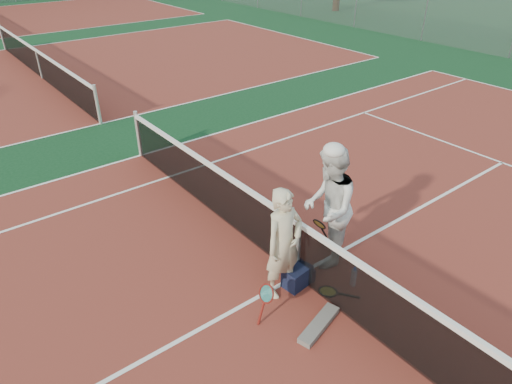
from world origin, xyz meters
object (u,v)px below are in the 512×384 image
Objects in this scene: racket_black_held at (319,231)px; sports_bag_purple at (304,275)px; racket_red at (266,302)px; water_bottle at (354,277)px; sports_bag_navy at (297,276)px; net_main at (298,250)px; player_a at (284,244)px; player_b at (329,207)px; racket_spare at (328,291)px.

sports_bag_purple is at bearing 23.00° from racket_black_held.
racket_red is 1.50m from water_bottle.
water_bottle is (0.67, -0.53, -0.01)m from sports_bag_navy.
player_a reaches higher than net_main.
racket_red is 0.98m from sports_bag_purple.
sports_bag_purple is (-0.62, -0.18, -0.89)m from player_b.
racket_red is at bearing -154.97° from player_a.
racket_spare is 1.44× the size of sports_bag_navy.
racket_red reaches higher than sports_bag_navy.
water_bottle is at bearing -38.34° from sports_bag_navy.
racket_spare is 2.00× the size of water_bottle.
racket_spare is (0.13, -0.56, -0.49)m from net_main.
player_b is at bearing 3.48° from racket_red.
player_b is 1.10m from sports_bag_purple.
player_a is at bearing -34.43° from player_b.
racket_spare is at bearing 7.18° from player_b.
player_a is 0.86× the size of player_b.
racket_black_held is 1.25× the size of sports_bag_navy.
sports_bag_purple is (0.14, -0.00, -0.05)m from sports_bag_navy.
sports_bag_purple is (0.93, 0.23, -0.17)m from racket_red.
net_main is at bearing 14.97° from racket_black_held.
racket_black_held is at bearing 12.24° from racket_red.
player_a reaches higher than racket_black_held.
net_main is 1.02m from racket_red.
sports_bag_purple reaches higher than racket_spare.
sports_bag_purple is at bearing -20.07° from racket_spare.
racket_black_held is 0.86× the size of racket_spare.
racket_red reaches higher than water_bottle.
net_main is 6.31× the size of player_a.
water_bottle is at bearing -45.02° from sports_bag_purple.
player_b is 1.12m from water_bottle.
water_bottle is at bearing 40.16° from player_b.
racket_black_held is (1.78, 0.78, -0.03)m from racket_red.
player_a is 0.75m from sports_bag_navy.
racket_red is at bearing 13.70° from racket_black_held.
racket_red is at bearing -163.43° from sports_bag_navy.
sports_bag_navy is (0.79, 0.24, -0.12)m from racket_red.
racket_red is at bearing -157.46° from net_main.
racket_black_held is at bearing 28.97° from sports_bag_navy.
player_b reaches higher than racket_black_held.
player_a is 1.30m from water_bottle.
racket_spare is at bearing -43.92° from player_a.
sports_bag_navy is (-0.13, -0.15, -0.35)m from net_main.
player_b is 1.26m from racket_spare.
player_b is at bearing 16.50° from sports_bag_purple.
player_a is 1.48m from racket_black_held.
sports_bag_navy is at bearing 18.92° from racket_black_held.
sports_bag_navy is (-0.99, -0.55, -0.10)m from racket_black_held.
net_main is 26.36× the size of sports_bag_navy.
net_main is 0.54m from player_a.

